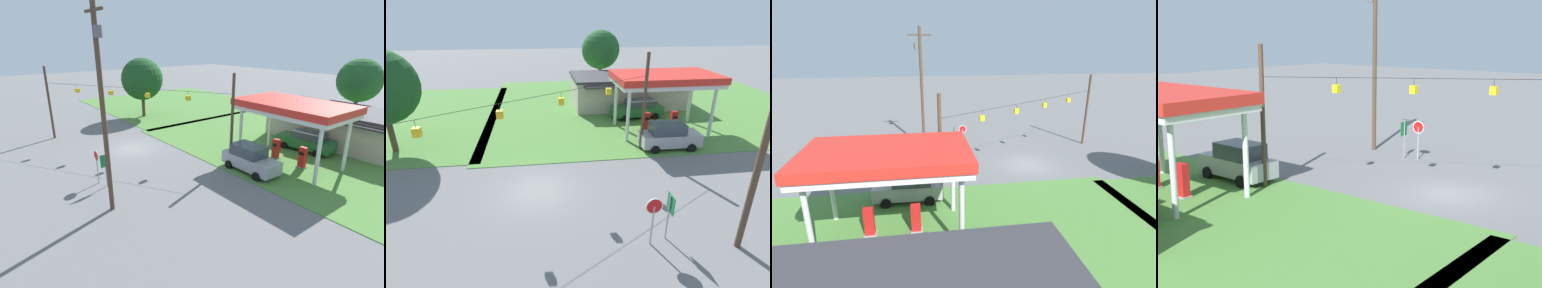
% 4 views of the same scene
% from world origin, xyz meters
% --- Properties ---
extents(ground_plane, '(160.00, 160.00, 0.00)m').
position_xyz_m(ground_plane, '(0.00, 0.00, 0.00)').
color(ground_plane, slate).
extents(grass_verge_station_corner, '(36.00, 28.00, 0.04)m').
position_xyz_m(grass_verge_station_corner, '(13.15, 17.43, 0.02)').
color(grass_verge_station_corner, '#4C7F38').
rests_on(grass_verge_station_corner, ground).
extents(gas_station_canopy, '(8.73, 5.41, 5.19)m').
position_xyz_m(gas_station_canopy, '(11.15, 8.74, 4.66)').
color(gas_station_canopy, silver).
rests_on(gas_station_canopy, ground).
extents(gas_station_store, '(12.85, 7.48, 3.49)m').
position_xyz_m(gas_station_store, '(10.64, 17.41, 1.76)').
color(gas_station_store, '#B2A893').
rests_on(gas_station_store, ground).
extents(fuel_pump_near, '(0.71, 0.56, 1.76)m').
position_xyz_m(fuel_pump_near, '(9.85, 8.74, 0.84)').
color(fuel_pump_near, gray).
rests_on(fuel_pump_near, ground).
extents(fuel_pump_far, '(0.71, 0.56, 1.76)m').
position_xyz_m(fuel_pump_far, '(12.45, 8.74, 0.84)').
color(fuel_pump_far, gray).
rests_on(fuel_pump_far, ground).
extents(car_at_pumps_front, '(4.69, 2.17, 2.11)m').
position_xyz_m(car_at_pumps_front, '(10.32, 4.92, 1.06)').
color(car_at_pumps_front, '#9E9EA3').
rests_on(car_at_pumps_front, ground).
extents(car_at_pumps_rear, '(5.28, 2.47, 1.89)m').
position_xyz_m(car_at_pumps_rear, '(10.32, 12.58, 0.98)').
color(car_at_pumps_rear, '#1E602D').
rests_on(car_at_pumps_rear, ground).
extents(stop_sign_roadside, '(0.80, 0.08, 2.50)m').
position_xyz_m(stop_sign_roadside, '(5.12, -5.29, 1.81)').
color(stop_sign_roadside, '#99999E').
rests_on(stop_sign_roadside, ground).
extents(route_sign, '(0.10, 0.70, 2.40)m').
position_xyz_m(route_sign, '(6.01, -5.01, 1.71)').
color(route_sign, gray).
rests_on(route_sign, ground).
extents(signal_span_gantry, '(16.47, 10.24, 7.41)m').
position_xyz_m(signal_span_gantry, '(0.00, -0.01, 4.07)').
color(signal_span_gantry, '#4C3828').
rests_on(signal_span_gantry, ground).
extents(tree_behind_station, '(4.97, 4.97, 7.94)m').
position_xyz_m(tree_behind_station, '(8.83, 24.69, 5.43)').
color(tree_behind_station, '#4C3828').
rests_on(tree_behind_station, ground).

